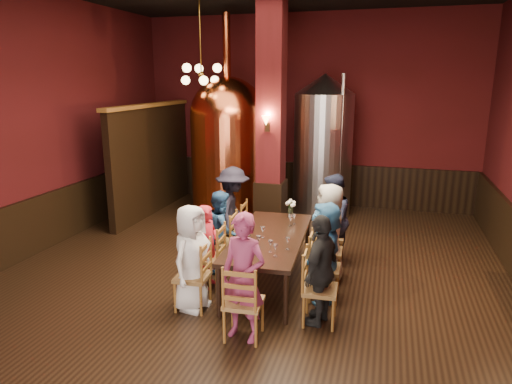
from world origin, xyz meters
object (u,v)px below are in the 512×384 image
(rose_vase, at_px, (291,206))
(person_2, at_px, (222,231))
(dining_table, at_px, (270,240))
(steel_vessel, at_px, (323,146))
(copper_kettle, at_px, (228,145))
(person_1, at_px, (208,247))
(person_0, at_px, (192,258))

(rose_vase, bearing_deg, person_2, -143.12)
(dining_table, xyz_separation_m, steel_vessel, (0.22, 3.87, 0.87))
(copper_kettle, bearing_deg, dining_table, -61.02)
(steel_vessel, relative_size, rose_vase, 10.25)
(person_1, height_order, person_2, person_2)
(steel_vessel, bearing_deg, person_2, -106.84)
(person_1, distance_m, steel_vessel, 4.47)
(copper_kettle, bearing_deg, person_2, -72.60)
(person_0, bearing_deg, person_1, 14.85)
(person_1, height_order, rose_vase, person_1)
(steel_vessel, distance_m, rose_vase, 2.93)
(dining_table, relative_size, person_1, 1.95)
(rose_vase, bearing_deg, copper_kettle, 130.31)
(person_2, distance_m, rose_vase, 1.25)
(dining_table, height_order, copper_kettle, copper_kettle)
(person_1, bearing_deg, rose_vase, -30.64)
(person_0, bearing_deg, copper_kettle, 24.76)
(person_1, bearing_deg, person_0, -173.49)
(person_2, xyz_separation_m, steel_vessel, (1.09, 3.59, 0.91))
(dining_table, xyz_separation_m, person_1, (-0.83, -0.38, -0.06))
(person_0, distance_m, rose_vase, 2.25)
(copper_kettle, relative_size, rose_vase, 14.26)
(person_0, bearing_deg, dining_table, -25.52)
(rose_vase, bearing_deg, steel_vessel, 87.64)
(person_2, relative_size, steel_vessel, 0.42)
(person_2, distance_m, steel_vessel, 3.85)
(steel_vessel, bearing_deg, dining_table, -93.23)
(person_0, bearing_deg, person_2, 14.85)
(person_0, xyz_separation_m, copper_kettle, (-1.00, 4.29, 0.86))
(person_2, bearing_deg, person_1, 162.90)
(person_2, relative_size, rose_vase, 4.29)
(person_0, xyz_separation_m, steel_vessel, (1.01, 4.91, 0.84))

